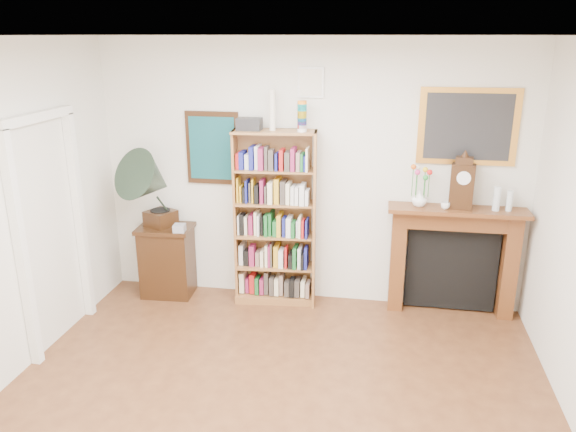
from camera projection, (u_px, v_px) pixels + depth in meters
The scene contains 15 objects.
room at pixel (255, 267), 3.57m from camera, with size 4.51×5.01×2.81m.
door_casing at pixel (50, 213), 5.10m from camera, with size 0.08×1.02×2.17m.
teal_poster at pixel (213, 148), 5.98m from camera, with size 0.58×0.04×0.78m.
small_picture at pixel (311, 82), 5.59m from camera, with size 0.26×0.04×0.30m.
gilt_painting at pixel (468, 127), 5.46m from camera, with size 0.95×0.04×0.75m.
bookshelf at pixel (275, 209), 5.91m from camera, with size 0.90×0.39×2.17m.
side_cabinet at pixel (167, 261), 6.26m from camera, with size 0.59×0.43×0.80m, color black.
fireplace at pixel (453, 251), 5.78m from camera, with size 1.37×0.34×1.16m.
gramophone at pixel (152, 184), 5.86m from camera, with size 0.79×0.86×0.91m.
cd_stack at pixel (179, 228), 5.97m from camera, with size 0.12×0.12×0.08m, color #B1B1BD.
mantel_clock at pixel (462, 184), 5.49m from camera, with size 0.24×0.16×0.52m.
flower_vase at pixel (419, 199), 5.63m from camera, with size 0.15×0.15×0.15m, color white.
teacup at pixel (445, 206), 5.55m from camera, with size 0.09×0.09×0.07m, color white.
bottle_left at pixel (497, 199), 5.48m from camera, with size 0.07×0.07×0.24m, color silver.
bottle_right at pixel (510, 201), 5.47m from camera, with size 0.06×0.06×0.20m, color silver.
Camera 1 is at (0.78, -3.20, 2.81)m, focal length 35.00 mm.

